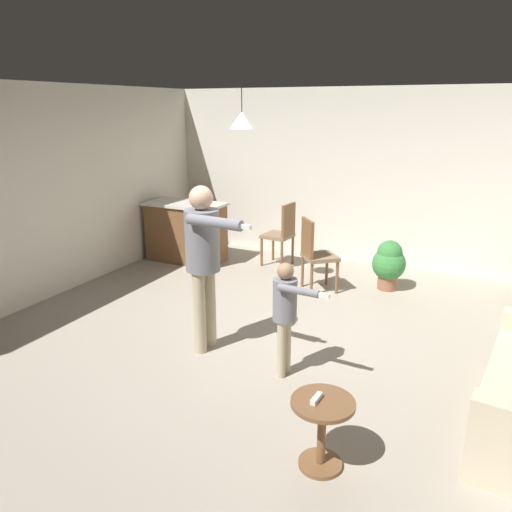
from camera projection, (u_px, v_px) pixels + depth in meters
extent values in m
plane|color=#9E9384|center=(275.00, 340.00, 5.27)|extent=(7.68, 7.68, 0.00)
cube|color=silver|center=(359.00, 177.00, 7.62)|extent=(6.40, 0.10, 2.70)
cube|color=silver|center=(46.00, 193.00, 6.22)|extent=(0.10, 6.40, 2.70)
cylinder|color=brown|center=(477.00, 474.00, 3.31)|extent=(0.05, 0.05, 0.06)
cylinder|color=brown|center=(506.00, 370.00, 4.60)|extent=(0.05, 0.05, 0.06)
cube|color=brown|center=(186.00, 233.00, 7.88)|extent=(1.20, 0.60, 0.91)
cube|color=beige|center=(185.00, 204.00, 7.74)|extent=(1.26, 0.66, 0.04)
cylinder|color=brown|center=(323.00, 403.00, 3.28)|extent=(0.44, 0.44, 0.03)
cylinder|color=brown|center=(321.00, 436.00, 3.36)|extent=(0.06, 0.06, 0.49)
cylinder|color=brown|center=(320.00, 463.00, 3.43)|extent=(0.31, 0.31, 0.03)
cylinder|color=tan|center=(210.00, 307.00, 5.04)|extent=(0.13, 0.13, 0.86)
cylinder|color=tan|center=(199.00, 313.00, 4.90)|extent=(0.13, 0.13, 0.86)
cylinder|color=slate|center=(202.00, 240.00, 4.75)|extent=(0.34, 0.34, 0.61)
sphere|color=#D8AD8C|center=(201.00, 198.00, 4.63)|extent=(0.23, 0.23, 0.23)
cylinder|color=slate|center=(214.00, 239.00, 4.93)|extent=(0.10, 0.10, 0.57)
cylinder|color=slate|center=(214.00, 222.00, 4.38)|extent=(0.58, 0.14, 0.10)
cube|color=white|center=(244.00, 226.00, 4.23)|extent=(0.13, 0.05, 0.04)
cylinder|color=tan|center=(287.00, 345.00, 4.57)|extent=(0.08, 0.08, 0.55)
cylinder|color=tan|center=(281.00, 350.00, 4.48)|extent=(0.08, 0.08, 0.55)
cylinder|color=slate|center=(285.00, 300.00, 4.38)|extent=(0.22, 0.22, 0.39)
sphere|color=#9E7556|center=(285.00, 271.00, 4.30)|extent=(0.15, 0.15, 0.15)
cylinder|color=slate|center=(291.00, 297.00, 4.50)|extent=(0.06, 0.06, 0.37)
cylinder|color=slate|center=(298.00, 291.00, 4.14)|extent=(0.37, 0.08, 0.06)
cube|color=white|center=(322.00, 295.00, 4.04)|extent=(0.13, 0.04, 0.04)
cylinder|color=brown|center=(282.00, 256.00, 7.47)|extent=(0.04, 0.04, 0.45)
cylinder|color=brown|center=(293.00, 250.00, 7.76)|extent=(0.04, 0.04, 0.45)
cylinder|color=brown|center=(262.00, 252.00, 7.65)|extent=(0.04, 0.04, 0.45)
cylinder|color=brown|center=(273.00, 247.00, 7.95)|extent=(0.04, 0.04, 0.45)
cube|color=#7F664C|center=(277.00, 236.00, 7.63)|extent=(0.46, 0.46, 0.05)
cube|color=brown|center=(289.00, 220.00, 7.46)|extent=(0.08, 0.38, 0.50)
cylinder|color=brown|center=(302.00, 271.00, 6.76)|extent=(0.04, 0.04, 0.45)
cylinder|color=brown|center=(312.00, 280.00, 6.43)|extent=(0.04, 0.04, 0.45)
cylinder|color=brown|center=(327.00, 269.00, 6.85)|extent=(0.04, 0.04, 0.45)
cylinder|color=brown|center=(337.00, 278.00, 6.51)|extent=(0.04, 0.04, 0.45)
cube|color=#7F664C|center=(320.00, 257.00, 6.56)|extent=(0.59, 0.59, 0.05)
cube|color=brown|center=(307.00, 238.00, 6.44)|extent=(0.27, 0.31, 0.50)
cylinder|color=brown|center=(387.00, 282.00, 6.71)|extent=(0.26, 0.26, 0.21)
sphere|color=#387F3D|center=(389.00, 264.00, 6.63)|extent=(0.45, 0.45, 0.45)
sphere|color=#387F3D|center=(390.00, 253.00, 6.59)|extent=(0.34, 0.34, 0.34)
cube|color=white|center=(316.00, 398.00, 3.27)|extent=(0.04, 0.13, 0.04)
cone|color=silver|center=(242.00, 120.00, 5.92)|extent=(0.32, 0.32, 0.20)
cylinder|color=black|center=(242.00, 97.00, 5.84)|extent=(0.01, 0.01, 0.36)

